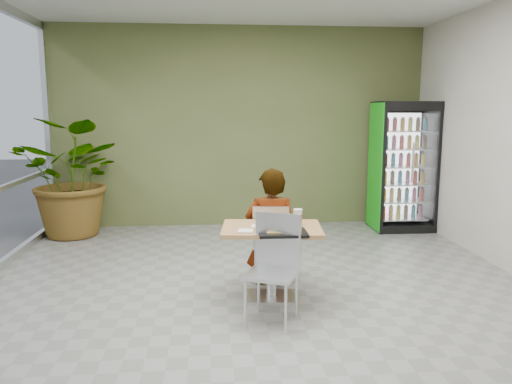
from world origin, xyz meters
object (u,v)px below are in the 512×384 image
dining_table (272,248)px  chair_far (271,238)px  cafeteria_tray (283,233)px  seated_woman (271,239)px  potted_plant (75,177)px  beverage_fridge (403,166)px  chair_near (275,259)px  soda_cup (298,217)px

dining_table → chair_far: chair_far is taller
chair_far → cafeteria_tray: 0.82m
seated_woman → potted_plant: (-2.66, 2.30, 0.40)m
seated_woman → beverage_fridge: beverage_fridge is taller
chair_near → beverage_fridge: size_ratio=0.48×
seated_woman → cafeteria_tray: size_ratio=3.48×
chair_near → cafeteria_tray: (0.09, 0.17, 0.20)m
chair_near → soda_cup: size_ratio=6.06×
cafeteria_tray → potted_plant: size_ratio=0.25×
potted_plant → seated_woman: bearing=-40.8°
chair_near → seated_woman: bearing=109.0°
dining_table → soda_cup: size_ratio=6.51×
dining_table → chair_near: size_ratio=1.07×
dining_table → cafeteria_tray: cafeteria_tray is taller
chair_near → beverage_fridge: beverage_fridge is taller
chair_near → potted_plant: size_ratio=0.54×
seated_woman → potted_plant: potted_plant is taller
dining_table → chair_far: 0.48m
beverage_fridge → potted_plant: bearing=-179.1°
dining_table → beverage_fridge: size_ratio=0.52×
dining_table → chair_near: chair_near is taller
dining_table → seated_woman: 0.52m
cafeteria_tray → dining_table: bearing=101.8°
seated_woman → soda_cup: (0.21, -0.45, 0.34)m
cafeteria_tray → beverage_fridge: beverage_fridge is taller
chair_far → soda_cup: soda_cup is taller
chair_near → beverage_fridge: 4.10m
seated_woman → soda_cup: bearing=121.2°
soda_cup → cafeteria_tray: bearing=-119.6°
cafeteria_tray → soda_cup: bearing=60.4°
chair_far → beverage_fridge: 3.35m
soda_cup → cafeteria_tray: size_ratio=0.35×
dining_table → potted_plant: potted_plant is taller
chair_near → cafeteria_tray: 0.27m
chair_near → seated_woman: size_ratio=0.62×
chair_near → dining_table: bearing=110.6°
potted_plant → chair_near: bearing=-52.0°
dining_table → chair_far: bearing=84.1°
soda_cup → potted_plant: 3.98m
beverage_fridge → seated_woman: bearing=-135.0°
chair_far → soda_cup: 0.56m
chair_far → potted_plant: size_ratio=0.49×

